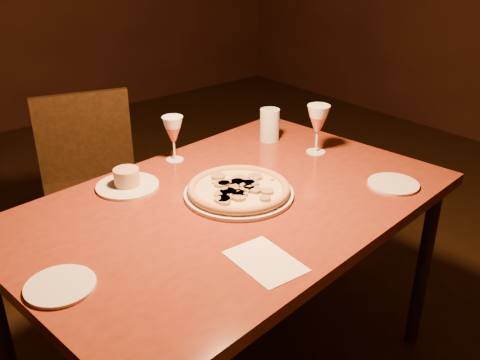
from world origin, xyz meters
TOP-DOWN VIEW (x-y plane):
  - dining_table at (-0.13, 0.12)m, footprint 1.56×1.10m
  - chair_far at (-0.21, 1.06)m, footprint 0.55×0.55m
  - pizza_plate at (-0.10, 0.13)m, footprint 0.37×0.37m
  - ramekin_saucer at (-0.35, 0.43)m, footprint 0.22×0.22m
  - wine_glass_far at (-0.10, 0.52)m, footprint 0.08×0.08m
  - wine_glass_right at (0.38, 0.22)m, footprint 0.09×0.09m
  - water_tumbler at (0.33, 0.44)m, footprint 0.08×0.08m
  - side_plate_left at (-0.76, 0.03)m, footprint 0.18×0.18m
  - side_plate_near at (0.37, -0.16)m, footprint 0.18×0.18m
  - menu_card at (-0.29, -0.22)m, footprint 0.16×0.22m

SIDE VIEW (x-z plane):
  - chair_far at x=-0.21m, z-range 0.06..0.97m
  - dining_table at x=-0.13m, z-range 0.32..1.11m
  - menu_card at x=-0.29m, z-range 0.79..0.79m
  - side_plate_near at x=0.37m, z-range 0.79..0.79m
  - side_plate_left at x=-0.76m, z-range 0.79..0.79m
  - pizza_plate at x=-0.10m, z-range 0.79..0.83m
  - ramekin_saucer at x=-0.35m, z-range 0.77..0.84m
  - water_tumbler at x=0.33m, z-range 0.79..0.92m
  - wine_glass_far at x=-0.10m, z-range 0.79..0.96m
  - wine_glass_right at x=0.38m, z-range 0.79..0.98m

